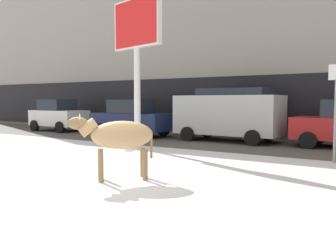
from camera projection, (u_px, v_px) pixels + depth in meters
The scene contains 10 objects.
ground_plane at pixel (111, 182), 7.82m from camera, with size 120.00×120.00×0.00m, color white.
road_strip at pixel (243, 143), 14.82m from camera, with size 60.00×5.60×0.01m, color #514F4C.
building_facade at pixel (281, 13), 19.01m from camera, with size 44.00×6.10×13.00m.
cow_tan at pixel (119, 136), 7.97m from camera, with size 1.64×1.62×1.54m.
billboard at pixel (137, 32), 13.06m from camera, with size 2.49×0.81×5.56m.
car_white_hatchback at pixel (58, 115), 20.90m from camera, with size 3.55×2.01×1.86m.
car_navy_sedan at pixel (132, 118), 17.92m from camera, with size 4.25×2.09×1.84m.
car_silver_van at pixel (229, 113), 15.55m from camera, with size 4.66×2.23×2.32m.
pedestrian_near_billboard at pixel (143, 116), 20.89m from camera, with size 0.36×0.24×1.73m.
street_sign at pixel (336, 105), 10.05m from camera, with size 0.44×0.08×2.82m.
Camera 1 is at (5.19, -5.85, 1.80)m, focal length 37.83 mm.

